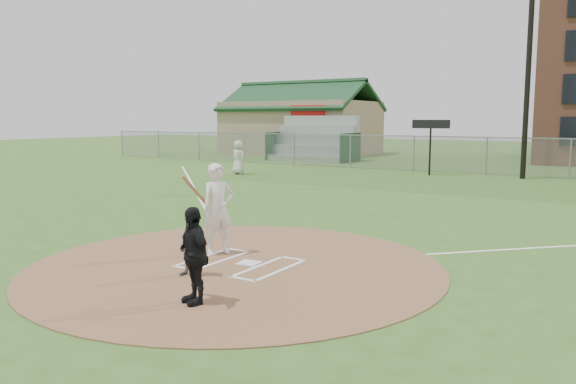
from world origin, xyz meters
The scene contains 14 objects.
ground centered at (0.00, 0.00, 0.00)m, with size 140.00×140.00×0.00m, color #325B1F.
dirt_circle centered at (0.00, 0.00, 0.01)m, with size 8.40×8.40×0.02m, color brown.
home_plate centered at (0.16, 0.21, 0.03)m, with size 0.42×0.42×0.03m, color silver.
foul_line_third centered at (-9.00, 9.00, 0.01)m, with size 0.10×24.00×0.01m, color white.
catcher centered at (-0.18, -1.09, 0.62)m, with size 0.58×0.45×1.20m, color slate.
umpire centered at (0.86, -2.25, 0.81)m, with size 0.93×0.39×1.58m, color black.
ondeck_player centered at (-11.44, 15.31, 0.91)m, with size 0.89×0.58×1.82m, color silver.
batters_boxes centered at (0.00, 0.15, 0.03)m, with size 2.08×1.88×0.01m.
batter_at_plate centered at (-0.92, 0.57, 1.02)m, with size 0.83×1.12×2.00m.
outfield_fence centered at (0.00, 22.00, 1.02)m, with size 56.08×0.08×2.03m.
bleachers centered at (-13.00, 26.20, 1.59)m, with size 6.08×3.20×3.20m.
clubhouse centered at (-18.00, 32.99, 2.39)m, with size 12.20×8.71×6.23m.
light_pole centered at (2.00, 21.00, 6.61)m, with size 1.20×0.30×12.22m.
scoreboard_sign centered at (-2.50, 20.20, 2.39)m, with size 2.00×0.10×2.93m.
Camera 1 is at (6.79, -8.90, 2.98)m, focal length 35.00 mm.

